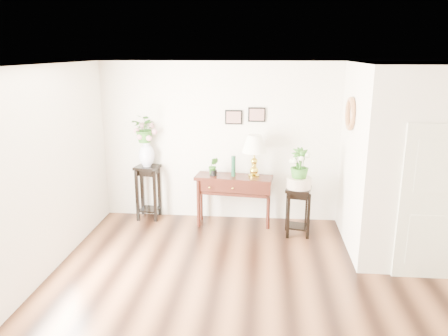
# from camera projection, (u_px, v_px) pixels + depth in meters

# --- Properties ---
(floor) EXTENTS (6.00, 5.50, 0.02)m
(floor) POSITION_uv_depth(u_px,v_px,m) (270.00, 301.00, 5.35)
(floor) COLOR brown
(floor) RESTS_ON ground
(ceiling) EXTENTS (6.00, 5.50, 0.02)m
(ceiling) POSITION_uv_depth(u_px,v_px,m) (277.00, 67.00, 4.62)
(ceiling) COLOR white
(ceiling) RESTS_ON ground
(wall_back) EXTENTS (6.00, 0.02, 2.80)m
(wall_back) POSITION_uv_depth(u_px,v_px,m) (271.00, 143.00, 7.63)
(wall_back) COLOR #EFE3CC
(wall_back) RESTS_ON ground
(wall_left) EXTENTS (0.02, 5.50, 2.80)m
(wall_left) POSITION_uv_depth(u_px,v_px,m) (23.00, 185.00, 5.25)
(wall_left) COLOR #EFE3CC
(wall_left) RESTS_ON ground
(partition) EXTENTS (1.80, 1.95, 2.80)m
(partition) POSITION_uv_depth(u_px,v_px,m) (413.00, 159.00, 6.51)
(partition) COLOR #EFE3CC
(partition) RESTS_ON floor
(door) EXTENTS (0.90, 0.05, 2.10)m
(door) POSITION_uv_depth(u_px,v_px,m) (435.00, 204.00, 5.64)
(door) COLOR beige
(door) RESTS_ON floor
(art_print_left) EXTENTS (0.30, 0.02, 0.25)m
(art_print_left) POSITION_uv_depth(u_px,v_px,m) (234.00, 117.00, 7.55)
(art_print_left) COLOR black
(art_print_left) RESTS_ON wall_back
(art_print_right) EXTENTS (0.30, 0.02, 0.25)m
(art_print_right) POSITION_uv_depth(u_px,v_px,m) (257.00, 115.00, 7.50)
(art_print_right) COLOR black
(art_print_right) RESTS_ON wall_back
(wall_ornament) EXTENTS (0.07, 0.51, 0.51)m
(wall_ornament) POSITION_uv_depth(u_px,v_px,m) (350.00, 114.00, 6.54)
(wall_ornament) COLOR #B6794A
(wall_ornament) RESTS_ON partition
(console_table) EXTENTS (1.36, 0.58, 0.88)m
(console_table) POSITION_uv_depth(u_px,v_px,m) (234.00, 200.00, 7.61)
(console_table) COLOR black
(console_table) RESTS_ON floor
(table_lamp) EXTENTS (0.43, 0.43, 0.73)m
(table_lamp) POSITION_uv_depth(u_px,v_px,m) (254.00, 157.00, 7.38)
(table_lamp) COLOR gold
(table_lamp) RESTS_ON console_table
(green_vase) EXTENTS (0.08, 0.08, 0.36)m
(green_vase) POSITION_uv_depth(u_px,v_px,m) (233.00, 166.00, 7.45)
(green_vase) COLOR #153E28
(green_vase) RESTS_ON console_table
(potted_plant) EXTENTS (0.17, 0.14, 0.31)m
(potted_plant) POSITION_uv_depth(u_px,v_px,m) (213.00, 167.00, 7.49)
(potted_plant) COLOR #2B641D
(potted_plant) RESTS_ON console_table
(plant_stand_a) EXTENTS (0.45, 0.45, 0.98)m
(plant_stand_a) POSITION_uv_depth(u_px,v_px,m) (148.00, 192.00, 7.88)
(plant_stand_a) COLOR black
(plant_stand_a) RESTS_ON floor
(porcelain_vase) EXTENTS (0.34, 0.34, 0.48)m
(porcelain_vase) POSITION_uv_depth(u_px,v_px,m) (147.00, 154.00, 7.70)
(porcelain_vase) COLOR silver
(porcelain_vase) RESTS_ON plant_stand_a
(lily_arrangement) EXTENTS (0.57, 0.54, 0.50)m
(lily_arrangement) POSITION_uv_depth(u_px,v_px,m) (145.00, 130.00, 7.59)
(lily_arrangement) COLOR #2B641D
(lily_arrangement) RESTS_ON porcelain_vase
(plant_stand_b) EXTENTS (0.45, 0.45, 0.81)m
(plant_stand_b) POSITION_uv_depth(u_px,v_px,m) (298.00, 211.00, 7.18)
(plant_stand_b) COLOR black
(plant_stand_b) RESTS_ON floor
(ceramic_bowl) EXTENTS (0.43, 0.43, 0.18)m
(ceramic_bowl) POSITION_uv_depth(u_px,v_px,m) (299.00, 183.00, 7.06)
(ceramic_bowl) COLOR beige
(ceramic_bowl) RESTS_ON plant_stand_b
(narcissus) EXTENTS (0.38, 0.38, 0.54)m
(narcissus) POSITION_uv_depth(u_px,v_px,m) (300.00, 165.00, 6.98)
(narcissus) COLOR #2B641D
(narcissus) RESTS_ON ceramic_bowl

